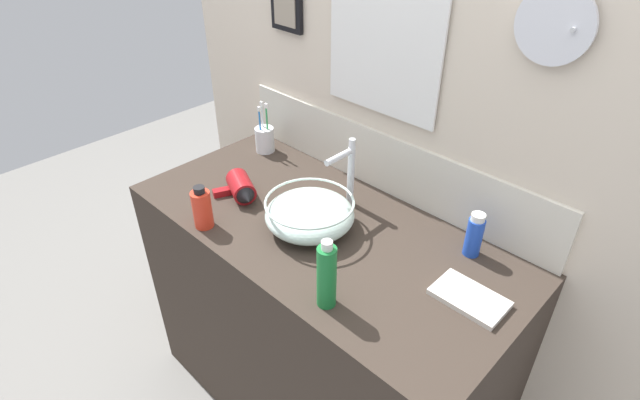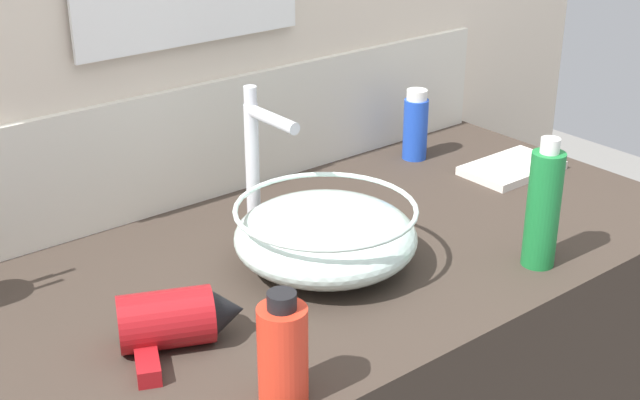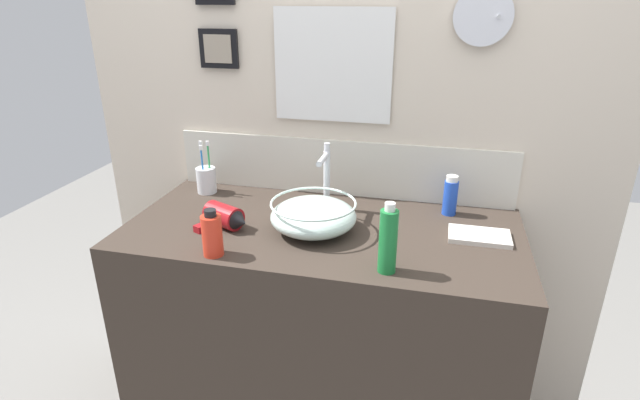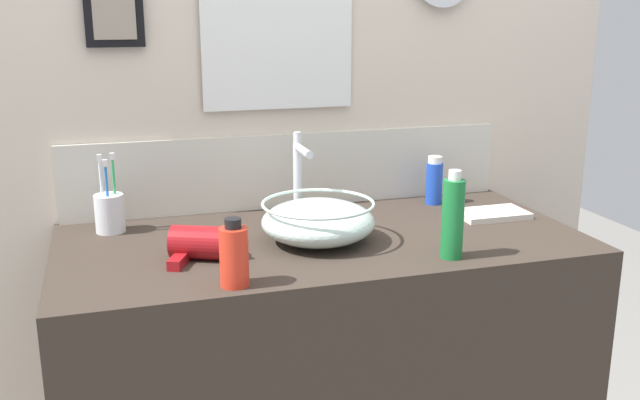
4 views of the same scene
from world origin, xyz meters
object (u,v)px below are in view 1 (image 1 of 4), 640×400
(glass_bowl_sink, at_px, (310,214))
(soap_dispenser, at_px, (202,208))
(faucet, at_px, (348,169))
(shampoo_bottle, at_px, (474,235))
(toothbrush_cup, at_px, (265,139))
(hair_drier, at_px, (241,189))
(hand_towel, at_px, (469,298))
(spray_bottle, at_px, (327,276))

(glass_bowl_sink, bearing_deg, soap_dispenser, -137.86)
(faucet, xyz_separation_m, shampoo_bottle, (0.44, 0.07, -0.07))
(toothbrush_cup, xyz_separation_m, soap_dispenser, (0.25, -0.47, 0.01))
(hair_drier, relative_size, hand_towel, 0.98)
(hair_drier, distance_m, hand_towel, 0.84)
(soap_dispenser, xyz_separation_m, hand_towel, (0.79, 0.30, -0.06))
(spray_bottle, height_order, shampoo_bottle, spray_bottle)
(shampoo_bottle, bearing_deg, hand_towel, -60.90)
(toothbrush_cup, distance_m, hand_towel, 1.05)
(hair_drier, bearing_deg, soap_dispenser, -78.04)
(glass_bowl_sink, height_order, hand_towel, glass_bowl_sink)
(soap_dispenser, distance_m, spray_bottle, 0.52)
(shampoo_bottle, height_order, hand_towel, shampoo_bottle)
(glass_bowl_sink, distance_m, hand_towel, 0.54)
(soap_dispenser, bearing_deg, spray_bottle, 2.94)
(faucet, distance_m, hand_towel, 0.56)
(soap_dispenser, bearing_deg, faucet, 58.14)
(hair_drier, bearing_deg, shampoo_bottle, 21.90)
(hair_drier, height_order, hand_towel, hair_drier)
(faucet, relative_size, hand_towel, 1.28)
(toothbrush_cup, bearing_deg, hand_towel, -9.12)
(hair_drier, xyz_separation_m, hand_towel, (0.83, 0.12, -0.03))
(glass_bowl_sink, bearing_deg, hand_towel, 7.81)
(soap_dispenser, bearing_deg, hair_drier, 101.96)
(glass_bowl_sink, relative_size, spray_bottle, 1.35)
(toothbrush_cup, xyz_separation_m, hand_towel, (1.04, -0.17, -0.05))
(toothbrush_cup, xyz_separation_m, shampoo_bottle, (0.94, 0.01, 0.02))
(faucet, height_order, soap_dispenser, faucet)
(hair_drier, distance_m, spray_bottle, 0.59)
(hair_drier, distance_m, toothbrush_cup, 0.35)
(glass_bowl_sink, distance_m, toothbrush_cup, 0.55)
(faucet, bearing_deg, hand_towel, -11.14)
(spray_bottle, bearing_deg, soap_dispenser, -177.06)
(glass_bowl_sink, xyz_separation_m, faucet, (0.00, 0.18, 0.09))
(spray_bottle, bearing_deg, glass_bowl_sink, 142.77)
(hair_drier, bearing_deg, spray_bottle, -15.74)
(hair_drier, relative_size, shampoo_bottle, 1.31)
(spray_bottle, bearing_deg, shampoo_bottle, 69.27)
(glass_bowl_sink, distance_m, hair_drier, 0.30)
(glass_bowl_sink, distance_m, faucet, 0.20)
(hair_drier, bearing_deg, faucet, 37.39)
(hand_towel, bearing_deg, shampoo_bottle, 119.10)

